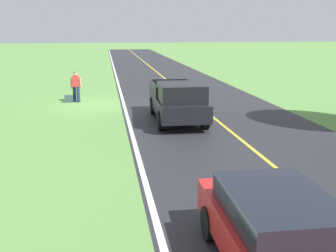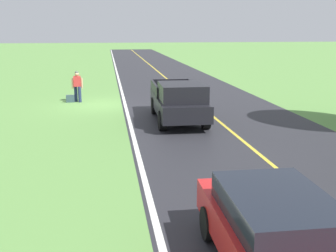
# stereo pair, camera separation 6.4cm
# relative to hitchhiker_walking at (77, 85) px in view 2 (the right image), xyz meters

# --- Properties ---
(ground_plane) EXTENTS (200.00, 200.00, 0.00)m
(ground_plane) POSITION_rel_hitchhiker_walking_xyz_m (-1.24, 1.12, -0.98)
(ground_plane) COLOR #609347
(road_surface) EXTENTS (8.29, 120.00, 0.00)m
(road_surface) POSITION_rel_hitchhiker_walking_xyz_m (-6.56, 1.12, -0.98)
(road_surface) COLOR #28282D
(road_surface) RESTS_ON ground
(lane_edge_line) EXTENTS (0.16, 117.60, 0.00)m
(lane_edge_line) POSITION_rel_hitchhiker_walking_xyz_m (-2.60, 1.12, -0.98)
(lane_edge_line) COLOR silver
(lane_edge_line) RESTS_ON ground
(lane_centre_line) EXTENTS (0.14, 117.60, 0.00)m
(lane_centre_line) POSITION_rel_hitchhiker_walking_xyz_m (-6.56, 1.12, -0.98)
(lane_centre_line) COLOR gold
(lane_centre_line) RESTS_ON ground
(hitchhiker_walking) EXTENTS (0.62, 0.51, 1.75)m
(hitchhiker_walking) POSITION_rel_hitchhiker_walking_xyz_m (0.00, 0.00, 0.00)
(hitchhiker_walking) COLOR navy
(hitchhiker_walking) RESTS_ON ground
(suitcase_carried) EXTENTS (0.46, 0.21, 0.41)m
(suitcase_carried) POSITION_rel_hitchhiker_walking_xyz_m (0.42, 0.09, -0.77)
(suitcase_carried) COLOR #384C56
(suitcase_carried) RESTS_ON ground
(pickup_truck_passing) EXTENTS (2.19, 5.44, 1.82)m
(pickup_truck_passing) POSITION_rel_hitchhiker_walking_xyz_m (-4.77, 5.79, -0.01)
(pickup_truck_passing) COLOR black
(pickup_truck_passing) RESTS_ON ground
(sedan_ahead_same_lane) EXTENTS (1.99, 4.43, 1.41)m
(sedan_ahead_same_lane) POSITION_rel_hitchhiker_walking_xyz_m (-4.37, 17.31, -0.23)
(sedan_ahead_same_lane) COLOR red
(sedan_ahead_same_lane) RESTS_ON ground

